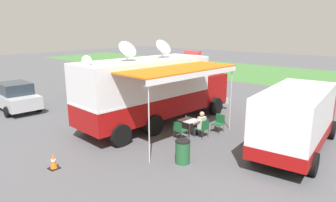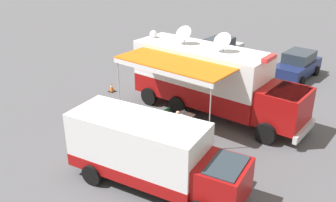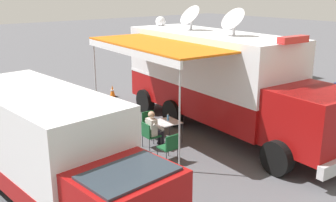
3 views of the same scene
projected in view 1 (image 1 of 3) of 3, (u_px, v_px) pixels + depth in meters
ground_plane at (146, 126)px, 15.67m from camera, size 100.00×100.00×0.00m
grass_verge at (290, 76)px, 32.15m from camera, size 80.00×14.00×0.01m
lot_stripe at (114, 113)px, 18.04m from camera, size 0.49×4.80×0.01m
command_truck at (156, 88)px, 15.70m from camera, size 5.29×9.65×4.53m
folding_table at (189, 121)px, 14.38m from camera, size 0.86×0.86×0.73m
water_bottle at (186, 118)px, 14.35m from camera, size 0.07×0.07×0.22m
folding_chair_at_table at (203, 127)px, 13.97m from camera, size 0.52×0.52×0.87m
folding_chair_beside_table at (179, 129)px, 13.73m from camera, size 0.52×0.52×0.87m
folding_chair_spare_by_truck at (219, 122)px, 14.78m from camera, size 0.48×0.48×0.87m
seated_responder at (200, 123)px, 14.06m from camera, size 0.68×0.58×1.25m
trash_bin at (183, 152)px, 11.35m from camera, size 0.57×0.57×0.91m
traffic_cone at (53, 161)px, 10.92m from camera, size 0.36×0.36×0.58m
support_truck at (298, 119)px, 12.30m from camera, size 2.78×6.95×2.70m
car_behind_truck at (15, 97)px, 18.54m from camera, size 4.36×2.33×1.76m
car_far_corner at (98, 84)px, 22.66m from camera, size 4.37×2.36×1.76m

